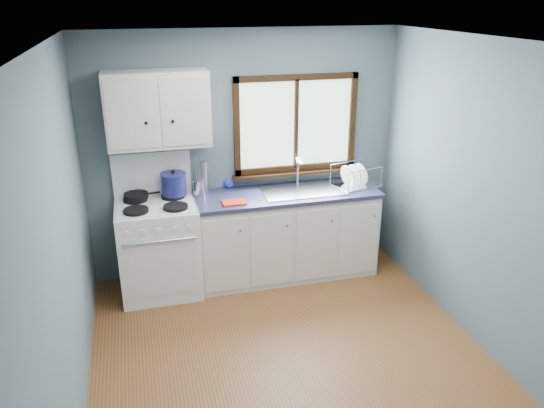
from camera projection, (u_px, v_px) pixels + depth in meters
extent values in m
cube|color=brown|center=(294.00, 366.00, 4.29)|extent=(3.20, 3.60, 0.02)
cube|color=white|center=(300.00, 42.00, 3.36)|extent=(3.20, 3.60, 0.02)
cube|color=slate|center=(245.00, 155.00, 5.45)|extent=(3.20, 0.02, 2.50)
cube|color=slate|center=(427.00, 393.00, 2.20)|extent=(3.20, 0.02, 2.50)
cube|color=slate|center=(60.00, 249.00, 3.44)|extent=(0.02, 3.60, 2.50)
cube|color=slate|center=(491.00, 203.00, 4.20)|extent=(0.02, 3.60, 2.50)
cube|color=white|center=(159.00, 249.00, 5.21)|extent=(0.76, 0.65, 0.92)
cube|color=white|center=(152.00, 174.00, 5.23)|extent=(0.76, 0.05, 0.44)
cube|color=silver|center=(155.00, 205.00, 5.03)|extent=(0.72, 0.59, 0.01)
cylinder|color=black|center=(136.00, 211.00, 4.85)|extent=(0.23, 0.23, 0.03)
cylinder|color=black|center=(176.00, 207.00, 4.93)|extent=(0.23, 0.23, 0.03)
cylinder|color=black|center=(135.00, 199.00, 5.12)|extent=(0.23, 0.23, 0.03)
cylinder|color=black|center=(173.00, 196.00, 5.20)|extent=(0.23, 0.23, 0.03)
cylinder|color=silver|center=(159.00, 241.00, 4.81)|extent=(0.66, 0.02, 0.02)
cube|color=silver|center=(162.00, 270.00, 4.94)|extent=(0.66, 0.01, 0.55)
cube|color=silver|center=(286.00, 235.00, 5.54)|extent=(1.85, 0.60, 0.88)
cube|color=black|center=(285.00, 268.00, 5.71)|extent=(1.85, 0.54, 0.08)
cube|color=#21223E|center=(286.00, 194.00, 5.37)|extent=(1.89, 0.64, 0.04)
cube|color=silver|center=(303.00, 191.00, 5.41)|extent=(0.84, 0.46, 0.01)
cube|color=silver|center=(284.00, 199.00, 5.39)|extent=(0.36, 0.40, 0.14)
cube|color=silver|center=(321.00, 195.00, 5.48)|extent=(0.36, 0.40, 0.14)
cylinder|color=silver|center=(298.00, 172.00, 5.54)|extent=(0.02, 0.02, 0.28)
cylinder|color=silver|center=(300.00, 162.00, 5.43)|extent=(0.02, 0.16, 0.02)
sphere|color=silver|center=(298.00, 159.00, 5.49)|extent=(0.04, 0.04, 0.04)
cube|color=#9EC6A8|center=(296.00, 124.00, 5.45)|extent=(1.22, 0.01, 0.92)
cube|color=black|center=(297.00, 77.00, 5.26)|extent=(1.30, 0.05, 0.06)
cube|color=black|center=(295.00, 168.00, 5.60)|extent=(1.30, 0.05, 0.06)
cube|color=black|center=(237.00, 128.00, 5.28)|extent=(0.06, 0.05, 1.00)
cube|color=black|center=(352.00, 121.00, 5.58)|extent=(0.06, 0.05, 1.00)
cube|color=black|center=(296.00, 124.00, 5.43)|extent=(0.03, 0.05, 0.92)
cube|color=black|center=(296.00, 173.00, 5.59)|extent=(1.36, 0.10, 0.03)
cube|color=silver|center=(158.00, 109.00, 4.88)|extent=(0.95, 0.32, 0.70)
cube|color=silver|center=(131.00, 115.00, 4.68)|extent=(0.44, 0.01, 0.62)
cube|color=silver|center=(185.00, 112.00, 4.79)|extent=(0.44, 0.01, 0.62)
sphere|color=black|center=(146.00, 123.00, 4.72)|extent=(0.03, 0.03, 0.03)
sphere|color=black|center=(173.00, 121.00, 4.78)|extent=(0.03, 0.03, 0.03)
cylinder|color=black|center=(136.00, 196.00, 5.10)|extent=(0.27, 0.27, 0.05)
cube|color=black|center=(153.00, 193.00, 5.17)|extent=(0.13, 0.05, 0.01)
cylinder|color=navy|center=(174.00, 184.00, 5.17)|extent=(0.26, 0.26, 0.20)
cylinder|color=navy|center=(173.00, 174.00, 5.13)|extent=(0.27, 0.27, 0.01)
sphere|color=black|center=(173.00, 172.00, 5.12)|extent=(0.04, 0.04, 0.04)
cylinder|color=silver|center=(199.00, 187.00, 5.28)|extent=(0.13, 0.13, 0.16)
cylinder|color=silver|center=(200.00, 171.00, 5.24)|extent=(0.01, 0.01, 0.23)
cylinder|color=silver|center=(196.00, 170.00, 5.23)|extent=(0.01, 0.01, 0.27)
cylinder|color=silver|center=(199.00, 174.00, 5.21)|extent=(0.01, 0.01, 0.21)
cylinder|color=silver|center=(204.00, 177.00, 5.29)|extent=(0.10, 0.10, 0.33)
imported|color=#2834D3|center=(230.00, 177.00, 5.43)|extent=(0.13, 0.13, 0.25)
cube|color=red|center=(234.00, 202.00, 5.09)|extent=(0.23, 0.16, 0.02)
cube|color=silver|center=(355.00, 184.00, 5.57)|extent=(0.51, 0.44, 0.02)
cylinder|color=silver|center=(349.00, 183.00, 5.31)|extent=(0.01, 0.01, 0.21)
cylinder|color=silver|center=(381.00, 177.00, 5.50)|extent=(0.01, 0.01, 0.21)
cylinder|color=silver|center=(330.00, 175.00, 5.56)|extent=(0.01, 0.01, 0.21)
cylinder|color=silver|center=(362.00, 168.00, 5.76)|extent=(0.01, 0.01, 0.21)
cylinder|color=silver|center=(366.00, 170.00, 5.36)|extent=(0.41, 0.12, 0.01)
cylinder|color=silver|center=(347.00, 162.00, 5.62)|extent=(0.41, 0.12, 0.01)
cylinder|color=white|center=(348.00, 176.00, 5.48)|extent=(0.12, 0.24, 0.23)
cylinder|color=white|center=(354.00, 175.00, 5.52)|extent=(0.12, 0.24, 0.23)
cylinder|color=white|center=(361.00, 174.00, 5.56)|extent=(0.12, 0.24, 0.23)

